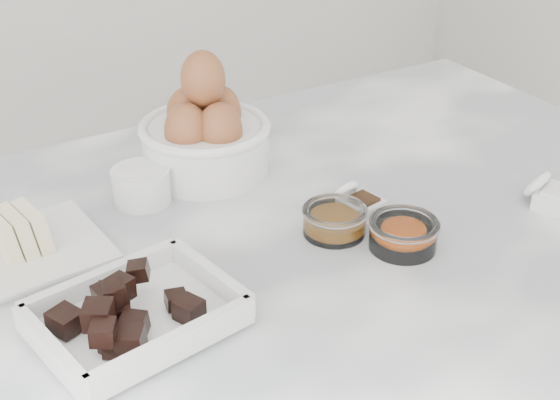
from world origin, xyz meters
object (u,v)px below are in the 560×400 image
at_px(chocolate_dish, 136,311).
at_px(egg_bowl, 205,134).
at_px(honey_bowl, 335,220).
at_px(vanilla_spoon, 356,203).
at_px(butter_plate, 30,242).
at_px(zest_bowl, 403,233).
at_px(sugar_ramekin, 141,184).
at_px(salt_spoon, 553,195).

distance_m(chocolate_dish, egg_bowl, 0.34).
relative_size(honey_bowl, vanilla_spoon, 1.09).
bearing_deg(butter_plate, zest_bowl, -27.56).
bearing_deg(egg_bowl, sugar_ramekin, -162.10).
height_order(chocolate_dish, honey_bowl, chocolate_dish).
distance_m(butter_plate, zest_bowl, 0.42).
relative_size(sugar_ramekin, vanilla_spoon, 1.03).
bearing_deg(chocolate_dish, honey_bowl, 10.75).
bearing_deg(sugar_ramekin, butter_plate, -159.52).
bearing_deg(salt_spoon, vanilla_spoon, 154.37).
relative_size(butter_plate, egg_bowl, 0.92).
bearing_deg(salt_spoon, honey_bowl, 163.23).
bearing_deg(vanilla_spoon, butter_plate, 164.38).
bearing_deg(butter_plate, salt_spoon, -19.53).
height_order(honey_bowl, zest_bowl, zest_bowl).
relative_size(sugar_ramekin, egg_bowl, 0.42).
bearing_deg(honey_bowl, vanilla_spoon, 27.06).
distance_m(chocolate_dish, vanilla_spoon, 0.33).
height_order(butter_plate, salt_spoon, butter_plate).
height_order(sugar_ramekin, egg_bowl, egg_bowl).
bearing_deg(egg_bowl, salt_spoon, -42.29).
xyz_separation_m(butter_plate, vanilla_spoon, (0.37, -0.10, -0.01)).
bearing_deg(zest_bowl, butter_plate, 152.44).
distance_m(egg_bowl, honey_bowl, 0.23).
height_order(zest_bowl, vanilla_spoon, vanilla_spoon).
bearing_deg(honey_bowl, zest_bowl, -52.50).
height_order(butter_plate, zest_bowl, butter_plate).
bearing_deg(salt_spoon, zest_bowl, 175.70).
bearing_deg(chocolate_dish, butter_plate, 107.34).
height_order(sugar_ramekin, honey_bowl, sugar_ramekin).
bearing_deg(egg_bowl, zest_bowl, -68.84).
xyz_separation_m(chocolate_dish, zest_bowl, (0.32, -0.02, -0.00)).
distance_m(butter_plate, vanilla_spoon, 0.39).
bearing_deg(egg_bowl, vanilla_spoon, -60.74).
distance_m(egg_bowl, salt_spoon, 0.46).
xyz_separation_m(butter_plate, honey_bowl, (0.32, -0.13, -0.00)).
xyz_separation_m(zest_bowl, salt_spoon, (0.22, -0.02, -0.00)).
bearing_deg(salt_spoon, sugar_ramekin, 148.52).
height_order(egg_bowl, zest_bowl, egg_bowl).
bearing_deg(zest_bowl, chocolate_dish, 177.29).
distance_m(chocolate_dish, sugar_ramekin, 0.26).
xyz_separation_m(butter_plate, sugar_ramekin, (0.16, 0.06, 0.00)).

